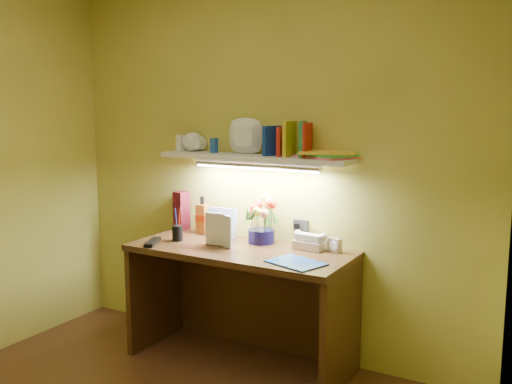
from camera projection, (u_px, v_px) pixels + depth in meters
The scene contains 13 objects.
desk at pixel (240, 306), 3.59m from camera, with size 1.40×0.60×0.75m, color #3C2310.
flower_bouquet at pixel (261, 219), 3.65m from camera, with size 0.19×0.19×0.30m, color #0C0A39, non-canonical shape.
telephone at pixel (310, 240), 3.50m from camera, with size 0.18×0.14×0.11m, color beige, non-canonical shape.
desk_clock at pixel (335, 245), 3.44m from camera, with size 0.08×0.04×0.08m, color silver.
whisky_bottle at pixel (202, 215), 3.91m from camera, with size 0.07×0.07×0.26m, color #9F4D18, non-canonical shape.
whisky_box at pixel (182, 211), 4.03m from camera, with size 0.09×0.09×0.27m, color #540F1B.
pen_cup at pixel (177, 228), 3.71m from camera, with size 0.07×0.07×0.17m, color black.
art_card at pixel (223, 223), 3.80m from camera, with size 0.20×0.04×0.20m, color white, non-canonical shape.
tv_remote at pixel (153, 242), 3.63m from camera, with size 0.06×0.20×0.02m, color black.
blue_folder at pixel (296, 263), 3.19m from camera, with size 0.30×0.22×0.01m, color #1E51B1.
desk_book_a at pixel (205, 228), 3.62m from camera, with size 0.16×0.02×0.21m, color #EDE7D0.
desk_book_b at pixel (218, 229), 3.61m from camera, with size 0.15×0.02×0.20m, color white.
wall_shelf at pixel (258, 151), 3.59m from camera, with size 1.32×0.36×0.25m.
Camera 1 is at (1.79, -1.74, 1.63)m, focal length 40.00 mm.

